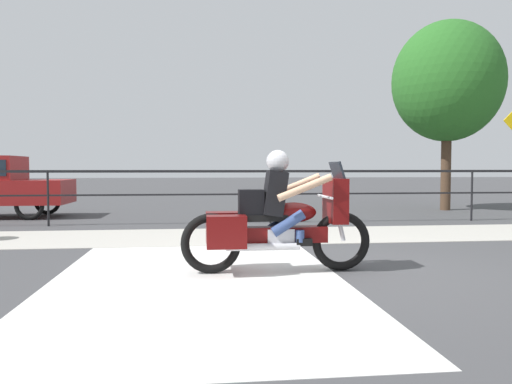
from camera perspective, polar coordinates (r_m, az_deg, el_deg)
name	(u,v)px	position (r m, az deg, el deg)	size (l,w,h in m)	color
ground_plane	(332,271)	(6.58, 8.68, -8.91)	(120.00, 120.00, 0.00)	#424244
sidewalk_band	(286,235)	(9.86, 3.44, -4.94)	(44.00, 2.40, 0.01)	#B7B2A8
crosswalk_band	(198,277)	(6.16, -6.67, -9.67)	(3.44, 6.00, 0.01)	silver
fence_railing	(270,181)	(11.88, 1.66, 1.21)	(36.00, 0.05, 1.28)	black
motorcycle	(275,219)	(6.35, 2.23, -3.09)	(2.44, 0.76, 1.56)	black
tree_behind_sign	(448,82)	(16.92, 21.04, 11.66)	(3.38, 3.38, 5.87)	#473323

